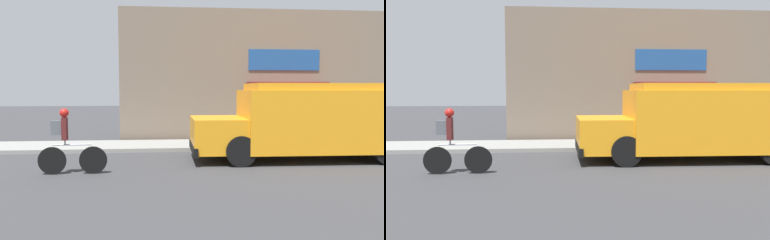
# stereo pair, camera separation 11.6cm
# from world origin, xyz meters

# --- Properties ---
(ground_plane) EXTENTS (70.00, 70.00, 0.00)m
(ground_plane) POSITION_xyz_m (0.00, 0.00, 0.00)
(ground_plane) COLOR #38383A
(sidewalk) EXTENTS (28.00, 2.18, 0.14)m
(sidewalk) POSITION_xyz_m (0.00, 1.09, 0.07)
(sidewalk) COLOR gray
(sidewalk) RESTS_ON ground_plane
(storefront) EXTENTS (13.88, 1.05, 5.31)m
(storefront) POSITION_xyz_m (-0.01, 2.46, 2.65)
(storefront) COLOR #756656
(storefront) RESTS_ON ground_plane
(school_bus) EXTENTS (6.81, 2.70, 2.29)m
(school_bus) POSITION_xyz_m (-0.73, -1.65, 1.20)
(school_bus) COLOR orange
(school_bus) RESTS_ON ground_plane
(cyclist) EXTENTS (1.69, 0.22, 1.65)m
(cyclist) POSITION_xyz_m (-7.68, -3.02, 0.80)
(cyclist) COLOR black
(cyclist) RESTS_ON ground_plane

